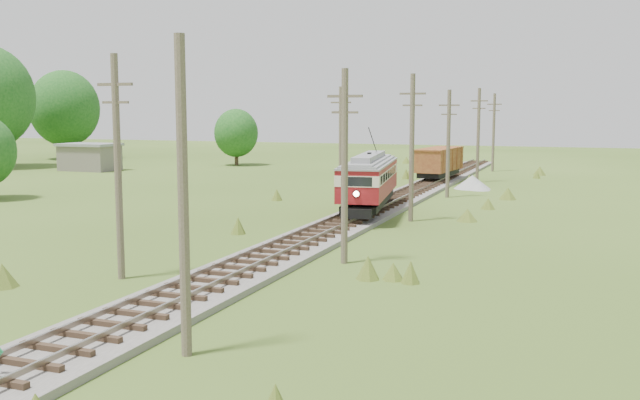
% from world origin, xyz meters
% --- Properties ---
extents(railbed_main, '(3.60, 96.00, 0.57)m').
position_xyz_m(railbed_main, '(0.00, 34.00, 0.19)').
color(railbed_main, '#605B54').
rests_on(railbed_main, ground).
extents(streetcar, '(4.43, 11.48, 5.19)m').
position_xyz_m(streetcar, '(0.00, 32.65, 2.46)').
color(streetcar, black).
rests_on(streetcar, ground).
extents(gondola, '(3.32, 8.39, 2.72)m').
position_xyz_m(gondola, '(0.00, 55.53, 2.03)').
color(gondola, black).
rests_on(gondola, ground).
extents(gravel_pile, '(3.28, 3.48, 1.19)m').
position_xyz_m(gravel_pile, '(4.00, 50.78, 0.56)').
color(gravel_pile, gray).
rests_on(gravel_pile, ground).
extents(utility_pole_r_1, '(0.30, 0.30, 8.80)m').
position_xyz_m(utility_pole_r_1, '(3.10, 5.00, 4.40)').
color(utility_pole_r_1, brown).
rests_on(utility_pole_r_1, ground).
extents(utility_pole_r_2, '(1.60, 0.30, 8.60)m').
position_xyz_m(utility_pole_r_2, '(3.30, 18.00, 4.42)').
color(utility_pole_r_2, brown).
rests_on(utility_pole_r_2, ground).
extents(utility_pole_r_3, '(1.60, 0.30, 9.00)m').
position_xyz_m(utility_pole_r_3, '(3.20, 31.00, 4.63)').
color(utility_pole_r_3, brown).
rests_on(utility_pole_r_3, ground).
extents(utility_pole_r_4, '(1.60, 0.30, 8.40)m').
position_xyz_m(utility_pole_r_4, '(3.00, 44.00, 4.32)').
color(utility_pole_r_4, brown).
rests_on(utility_pole_r_4, ground).
extents(utility_pole_r_5, '(1.60, 0.30, 8.90)m').
position_xyz_m(utility_pole_r_5, '(3.40, 57.00, 4.58)').
color(utility_pole_r_5, brown).
rests_on(utility_pole_r_5, ground).
extents(utility_pole_r_6, '(1.60, 0.30, 8.70)m').
position_xyz_m(utility_pole_r_6, '(3.20, 70.00, 4.47)').
color(utility_pole_r_6, brown).
rests_on(utility_pole_r_6, ground).
extents(utility_pole_l_a, '(1.60, 0.30, 9.00)m').
position_xyz_m(utility_pole_l_a, '(-4.20, 12.00, 4.63)').
color(utility_pole_l_a, brown).
rests_on(utility_pole_l_a, ground).
extents(utility_pole_l_b, '(1.60, 0.30, 8.60)m').
position_xyz_m(utility_pole_l_b, '(-4.50, 40.00, 4.42)').
color(utility_pole_l_b, brown).
rests_on(utility_pole_l_b, ground).
extents(tree_left_5, '(9.66, 9.66, 12.44)m').
position_xyz_m(tree_left_5, '(-56.00, 70.00, 7.12)').
color(tree_left_5, '#38281C').
rests_on(tree_left_5, ground).
extents(tree_mid_a, '(5.46, 5.46, 7.03)m').
position_xyz_m(tree_mid_a, '(-28.00, 68.00, 4.02)').
color(tree_mid_a, '#38281C').
rests_on(tree_mid_a, ground).
extents(shed, '(6.40, 4.40, 3.10)m').
position_xyz_m(shed, '(-40.00, 55.00, 1.57)').
color(shed, slate).
rests_on(shed, ground).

